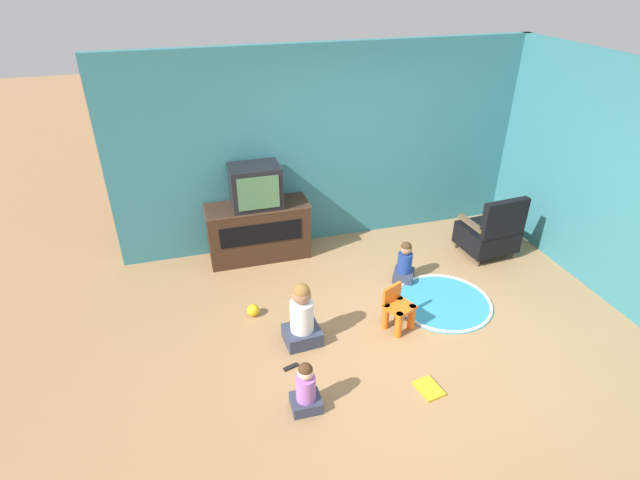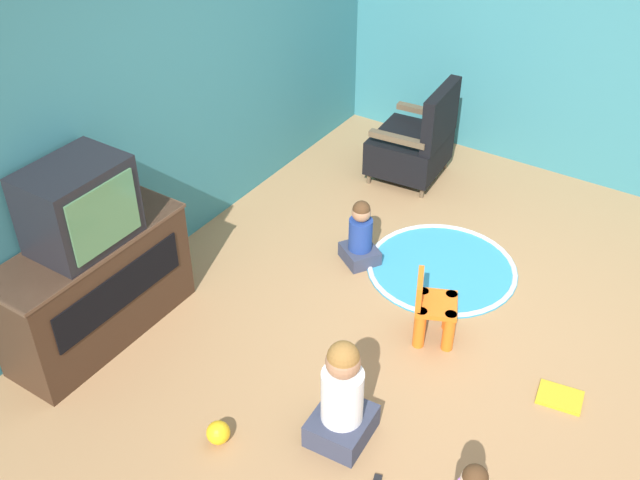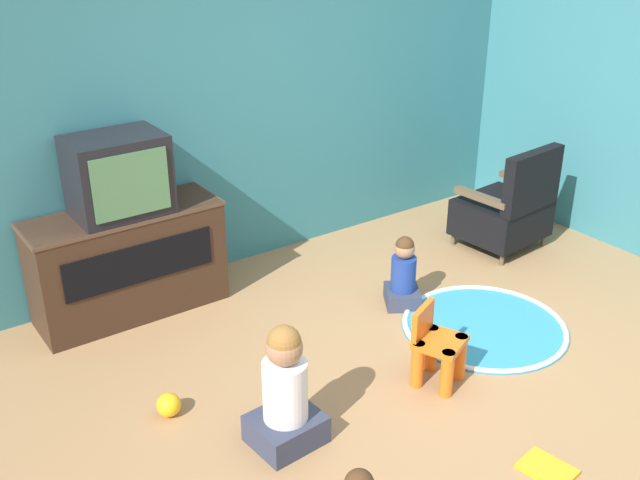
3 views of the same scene
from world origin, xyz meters
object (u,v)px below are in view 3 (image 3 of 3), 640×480
at_px(child_watching_left, 285,394).
at_px(toy_ball, 169,405).
at_px(television, 118,175).
at_px(book, 547,469).
at_px(yellow_kid_chair, 437,351).
at_px(tv_cabinet, 128,261).
at_px(child_watching_right, 403,276).
at_px(black_armchair, 507,210).

relative_size(child_watching_left, toy_ball, 5.19).
relative_size(television, book, 2.09).
bearing_deg(book, yellow_kid_chair, -13.60).
xyz_separation_m(tv_cabinet, television, (-0.00, -0.01, 0.63)).
bearing_deg(toy_ball, tv_cabinet, 76.46).
xyz_separation_m(television, child_watching_left, (0.12, -1.79, -0.71)).
relative_size(yellow_kid_chair, book, 1.66).
xyz_separation_m(tv_cabinet, book, (1.09, -2.77, -0.38)).
bearing_deg(book, television, 12.42).
distance_m(child_watching_right, toy_ball, 1.93).
xyz_separation_m(tv_cabinet, child_watching_left, (0.12, -1.80, -0.08)).
distance_m(television, black_armchair, 3.11).
bearing_deg(toy_ball, black_armchair, 7.44).
bearing_deg(tv_cabinet, black_armchair, -15.40).
distance_m(television, toy_ball, 1.57).
relative_size(television, toy_ball, 4.43).
distance_m(tv_cabinet, book, 3.00).
height_order(television, child_watching_left, television).
bearing_deg(child_watching_right, book, -164.24).
relative_size(tv_cabinet, book, 4.47).
xyz_separation_m(tv_cabinet, child_watching_right, (1.61, -1.04, -0.16)).
relative_size(yellow_kid_chair, toy_ball, 3.53).
relative_size(child_watching_right, book, 1.80).
relative_size(tv_cabinet, child_watching_right, 2.48).
bearing_deg(toy_ball, yellow_kid_chair, -23.37).
distance_m(child_watching_right, book, 1.82).
relative_size(tv_cabinet, black_armchair, 1.49).
distance_m(black_armchair, book, 2.71).
relative_size(television, yellow_kid_chair, 1.26).
height_order(child_watching_left, book, child_watching_left).
distance_m(television, book, 3.13).
xyz_separation_m(yellow_kid_chair, child_watching_right, (0.45, 0.82, 0.01)).
height_order(tv_cabinet, toy_ball, tv_cabinet).
bearing_deg(child_watching_right, black_armchair, -47.47).
relative_size(black_armchair, yellow_kid_chair, 1.81).
xyz_separation_m(black_armchair, yellow_kid_chair, (-1.77, -1.05, -0.12)).
height_order(television, child_watching_right, television).
relative_size(toy_ball, book, 0.47).
xyz_separation_m(black_armchair, book, (-1.84, -1.96, -0.32)).
height_order(yellow_kid_chair, child_watching_right, child_watching_right).
bearing_deg(black_armchair, tv_cabinet, -20.30).
distance_m(yellow_kid_chair, child_watching_right, 0.94).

